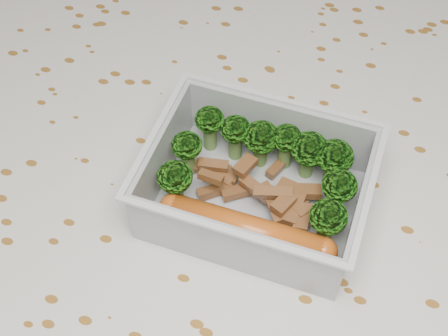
% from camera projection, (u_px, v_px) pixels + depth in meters
% --- Properties ---
extents(dining_table, '(1.40, 0.90, 0.75)m').
position_uv_depth(dining_table, '(232.00, 237.00, 0.57)').
color(dining_table, brown).
rests_on(dining_table, ground).
extents(tablecloth, '(1.46, 0.96, 0.19)m').
position_uv_depth(tablecloth, '(232.00, 207.00, 0.53)').
color(tablecloth, silver).
rests_on(tablecloth, dining_table).
extents(lunch_container, '(0.17, 0.13, 0.06)m').
position_uv_depth(lunch_container, '(256.00, 190.00, 0.47)').
color(lunch_container, silver).
rests_on(lunch_container, tablecloth).
extents(broccoli_florets, '(0.14, 0.09, 0.04)m').
position_uv_depth(broccoli_florets, '(272.00, 159.00, 0.47)').
color(broccoli_florets, '#608C3F').
rests_on(broccoli_florets, lunch_container).
extents(meat_pile, '(0.10, 0.07, 0.03)m').
position_uv_depth(meat_pile, '(262.00, 190.00, 0.47)').
color(meat_pile, brown).
rests_on(meat_pile, lunch_container).
extents(sausage, '(0.13, 0.02, 0.02)m').
position_uv_depth(sausage, '(246.00, 229.00, 0.45)').
color(sausage, '#BE5416').
rests_on(sausage, lunch_container).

